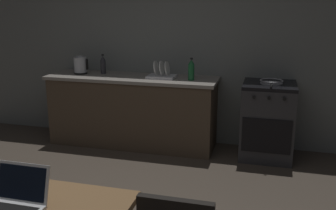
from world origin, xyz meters
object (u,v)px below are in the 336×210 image
object	(u,v)px
laptop	(12,203)
bottle_b	(103,65)
electric_kettle	(80,65)
frying_pan	(271,82)
stove_oven	(267,121)
bottle	(191,70)
dish_rack	(162,74)

from	to	relation	value
laptop	bottle_b	world-z (taller)	bottle_b
electric_kettle	frying_pan	world-z (taller)	electric_kettle
frying_pan	bottle_b	bearing A→B (deg)	177.09
laptop	electric_kettle	distance (m)	3.17
stove_oven	bottle	size ratio (longest dim) A/B	3.35
laptop	bottle	xyz separation A→B (m)	(0.36, 2.91, 0.24)
stove_oven	frying_pan	xyz separation A→B (m)	(0.02, -0.03, 0.47)
stove_oven	electric_kettle	size ratio (longest dim) A/B	3.88
laptop	dish_rack	xyz separation A→B (m)	(-0.02, 2.96, 0.16)
bottle_b	frying_pan	bearing A→B (deg)	-2.91
laptop	electric_kettle	size ratio (longest dim) A/B	1.38
stove_oven	laptop	size ratio (longest dim) A/B	2.81
electric_kettle	bottle	size ratio (longest dim) A/B	0.86
stove_oven	frying_pan	world-z (taller)	frying_pan
dish_rack	stove_oven	bearing A→B (deg)	-0.11
dish_rack	bottle_b	size ratio (longest dim) A/B	1.34
bottle	dish_rack	distance (m)	0.39
laptop	bottle	bearing A→B (deg)	80.10
bottle	bottle_b	bearing A→B (deg)	173.79
bottle	frying_pan	xyz separation A→B (m)	(0.93, 0.02, -0.10)
stove_oven	laptop	xyz separation A→B (m)	(-1.27, -2.96, 0.34)
stove_oven	bottle_b	world-z (taller)	bottle_b
stove_oven	dish_rack	bearing A→B (deg)	179.89
electric_kettle	frying_pan	distance (m)	2.41
stove_oven	laptop	bearing A→B (deg)	-113.27
electric_kettle	bottle	world-z (taller)	bottle
frying_pan	electric_kettle	bearing A→B (deg)	179.33
bottle	frying_pan	bearing A→B (deg)	1.36
laptop	bottle_b	xyz separation A→B (m)	(-0.84, 3.04, 0.23)
laptop	frying_pan	xyz separation A→B (m)	(1.29, 2.93, 0.14)
electric_kettle	bottle_b	size ratio (longest dim) A/B	0.91
laptop	dish_rack	size ratio (longest dim) A/B	0.94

